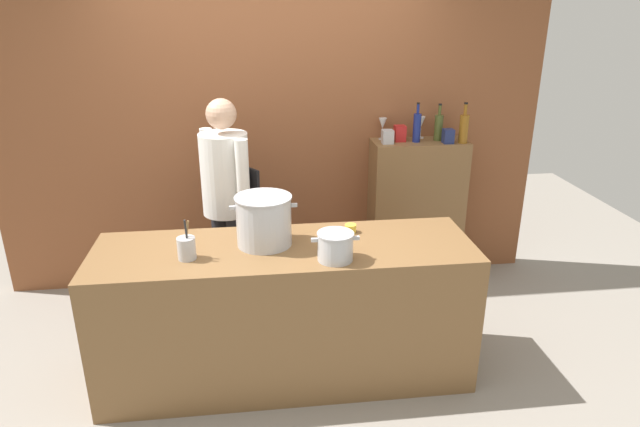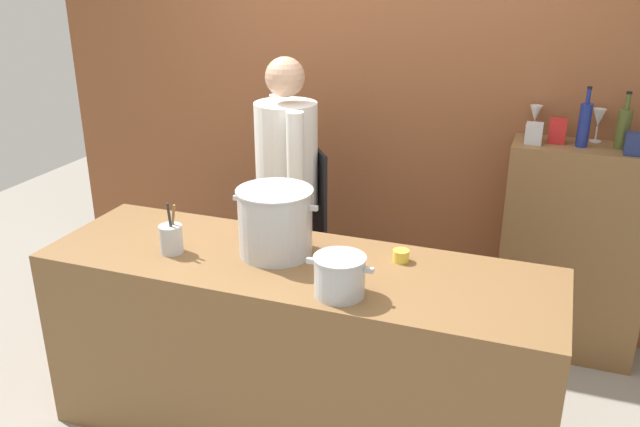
# 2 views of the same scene
# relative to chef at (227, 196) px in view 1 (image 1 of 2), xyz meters

# --- Properties ---
(ground_plane) EXTENTS (8.00, 8.00, 0.00)m
(ground_plane) POSITION_rel_chef_xyz_m (0.36, -0.78, -0.96)
(ground_plane) COLOR gray
(brick_back_panel) EXTENTS (4.40, 0.10, 3.00)m
(brick_back_panel) POSITION_rel_chef_xyz_m (0.36, 0.62, 0.54)
(brick_back_panel) COLOR brown
(brick_back_panel) RESTS_ON ground_plane
(prep_counter) EXTENTS (2.28, 0.70, 0.90)m
(prep_counter) POSITION_rel_chef_xyz_m (0.36, -0.78, -0.51)
(prep_counter) COLOR brown
(prep_counter) RESTS_ON ground_plane
(bar_cabinet) EXTENTS (0.76, 0.32, 1.22)m
(bar_cabinet) POSITION_rel_chef_xyz_m (1.53, 0.41, -0.35)
(bar_cabinet) COLOR brown
(bar_cabinet) RESTS_ON ground_plane
(chef) EXTENTS (0.41, 0.46, 1.66)m
(chef) POSITION_rel_chef_xyz_m (0.00, 0.00, 0.00)
(chef) COLOR black
(chef) RESTS_ON ground_plane
(stockpot_large) EXTENTS (0.40, 0.34, 0.30)m
(stockpot_large) POSITION_rel_chef_xyz_m (0.25, -0.73, 0.09)
(stockpot_large) COLOR #B7BABF
(stockpot_large) RESTS_ON prep_counter
(stockpot_small) EXTENTS (0.27, 0.21, 0.16)m
(stockpot_small) POSITION_rel_chef_xyz_m (0.64, -0.99, 0.02)
(stockpot_small) COLOR #B7BABF
(stockpot_small) RESTS_ON prep_counter
(utensil_crock) EXTENTS (0.10, 0.10, 0.24)m
(utensil_crock) POSITION_rel_chef_xyz_m (-0.20, -0.88, 0.00)
(utensil_crock) COLOR #B7BABF
(utensil_crock) RESTS_ON prep_counter
(butter_jar) EXTENTS (0.07, 0.07, 0.05)m
(butter_jar) POSITION_rel_chef_xyz_m (0.79, -0.61, -0.04)
(butter_jar) COLOR yellow
(butter_jar) RESTS_ON prep_counter
(wine_bottle_cobalt) EXTENTS (0.06, 0.06, 0.31)m
(wine_bottle_cobalt) POSITION_rel_chef_xyz_m (1.49, 0.39, 0.38)
(wine_bottle_cobalt) COLOR navy
(wine_bottle_cobalt) RESTS_ON bar_cabinet
(wine_bottle_olive) EXTENTS (0.07, 0.07, 0.29)m
(wine_bottle_olive) POSITION_rel_chef_xyz_m (1.68, 0.42, 0.37)
(wine_bottle_olive) COLOR #475123
(wine_bottle_olive) RESTS_ON bar_cabinet
(wine_bottle_amber) EXTENTS (0.07, 0.07, 0.32)m
(wine_bottle_amber) POSITION_rel_chef_xyz_m (1.84, 0.31, 0.38)
(wine_bottle_amber) COLOR #8C5919
(wine_bottle_amber) RESTS_ON bar_cabinet
(wine_glass_tall) EXTENTS (0.07, 0.07, 0.18)m
(wine_glass_tall) POSITION_rel_chef_xyz_m (1.56, 0.51, 0.38)
(wine_glass_tall) COLOR silver
(wine_glass_tall) RESTS_ON bar_cabinet
(wine_glass_short) EXTENTS (0.07, 0.07, 0.17)m
(wine_glass_short) POSITION_rel_chef_xyz_m (1.24, 0.51, 0.38)
(wine_glass_short) COLOR silver
(wine_glass_short) RESTS_ON bar_cabinet
(spice_tin_red) EXTENTS (0.09, 0.09, 0.13)m
(spice_tin_red) POSITION_rel_chef_xyz_m (1.36, 0.43, 0.32)
(spice_tin_red) COLOR red
(spice_tin_red) RESTS_ON bar_cabinet
(spice_tin_silver) EXTENTS (0.09, 0.09, 0.11)m
(spice_tin_silver) POSITION_rel_chef_xyz_m (1.25, 0.37, 0.31)
(spice_tin_silver) COLOR #B2B2B7
(spice_tin_silver) RESTS_ON bar_cabinet
(spice_tin_navy) EXTENTS (0.08, 0.08, 0.11)m
(spice_tin_navy) POSITION_rel_chef_xyz_m (1.72, 0.32, 0.31)
(spice_tin_navy) COLOR navy
(spice_tin_navy) RESTS_ON bar_cabinet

